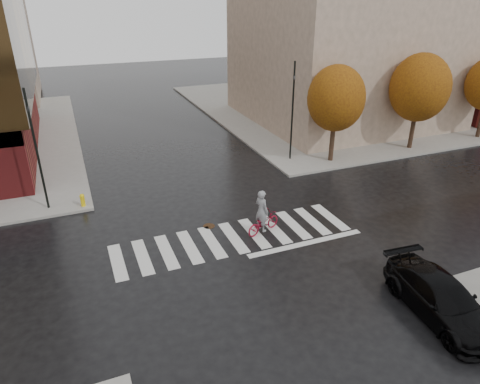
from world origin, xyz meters
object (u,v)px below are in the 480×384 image
object	(u,v)px
cyclist	(263,218)
fire_hydrant	(82,199)
traffic_light_ne	(293,106)
traffic_light_nw	(35,145)
sedan	(441,298)

from	to	relation	value
cyclist	fire_hydrant	size ratio (longest dim) A/B	3.14
cyclist	traffic_light_ne	distance (m)	10.70
traffic_light_nw	fire_hydrant	bearing A→B (deg)	58.39
traffic_light_ne	sedan	bearing A→B (deg)	97.78
traffic_light_ne	traffic_light_nw	bearing A→B (deg)	22.89
traffic_light_nw	cyclist	bearing A→B (deg)	40.70
fire_hydrant	traffic_light_ne	bearing A→B (deg)	9.07
traffic_light_ne	fire_hydrant	size ratio (longest dim) A/B	9.17
sedan	traffic_light_nw	distance (m)	19.84
cyclist	traffic_light_nw	xyz separation A→B (m)	(-9.79, 6.56, 2.98)
sedan	traffic_light_nw	xyz separation A→B (m)	(-13.28, 14.42, 3.03)
sedan	cyclist	world-z (taller)	cyclist
fire_hydrant	traffic_light_nw	bearing A→B (deg)	163.85
cyclist	fire_hydrant	bearing A→B (deg)	32.76
sedan	cyclist	distance (m)	8.60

